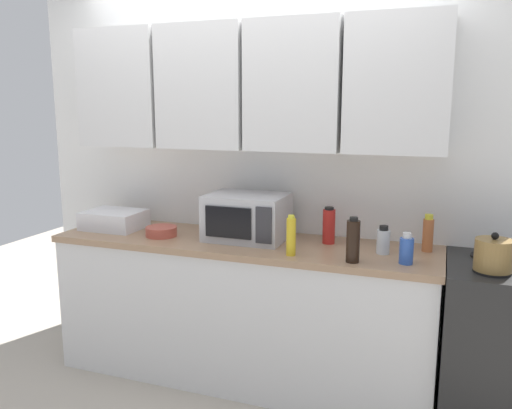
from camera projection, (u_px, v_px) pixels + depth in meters
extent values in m
cube|color=white|center=(260.00, 170.00, 3.42)|extent=(3.23, 0.06, 2.60)
cube|color=silver|center=(127.00, 89.00, 3.45)|extent=(0.56, 0.33, 0.75)
cube|color=silver|center=(207.00, 88.00, 3.25)|extent=(0.56, 0.33, 0.75)
cube|color=silver|center=(296.00, 86.00, 3.05)|extent=(0.56, 0.33, 0.75)
cube|color=silver|center=(398.00, 85.00, 2.86)|extent=(0.56, 0.33, 0.75)
cube|color=silver|center=(242.00, 312.00, 3.28)|extent=(2.33, 0.60, 0.86)
cube|color=#9E7A5B|center=(242.00, 243.00, 3.19)|extent=(2.36, 0.63, 0.04)
cylinder|color=black|center=(492.00, 271.00, 2.57)|extent=(0.18, 0.18, 0.01)
cylinder|color=black|center=(488.00, 256.00, 2.83)|extent=(0.18, 0.18, 0.01)
cylinder|color=olive|center=(493.00, 255.00, 2.55)|extent=(0.18, 0.18, 0.16)
sphere|color=black|center=(495.00, 236.00, 2.54)|extent=(0.04, 0.04, 0.04)
cube|color=#B7B7BC|center=(247.00, 217.00, 3.20)|extent=(0.48, 0.36, 0.28)
cube|color=black|center=(228.00, 223.00, 3.04)|extent=(0.29, 0.01, 0.18)
cube|color=#2D2D33|center=(264.00, 225.00, 2.97)|extent=(0.10, 0.01, 0.21)
cube|color=silver|center=(114.00, 220.00, 3.49)|extent=(0.38, 0.30, 0.12)
cylinder|color=black|center=(353.00, 241.00, 2.72)|extent=(0.07, 0.07, 0.22)
cylinder|color=black|center=(354.00, 219.00, 2.70)|extent=(0.04, 0.04, 0.02)
cylinder|color=#BC6638|center=(428.00, 235.00, 2.93)|extent=(0.06, 0.06, 0.19)
cylinder|color=yellow|center=(429.00, 217.00, 2.91)|extent=(0.05, 0.05, 0.03)
cylinder|color=gold|center=(291.00, 237.00, 2.85)|extent=(0.05, 0.05, 0.21)
cylinder|color=yellow|center=(291.00, 217.00, 2.83)|extent=(0.04, 0.04, 0.02)
cylinder|color=silver|center=(383.00, 242.00, 2.89)|extent=(0.07, 0.07, 0.13)
cylinder|color=black|center=(384.00, 228.00, 2.87)|extent=(0.05, 0.05, 0.03)
cylinder|color=#2D56B7|center=(406.00, 251.00, 2.70)|extent=(0.07, 0.07, 0.14)
cylinder|color=silver|center=(407.00, 236.00, 2.69)|extent=(0.05, 0.05, 0.03)
cylinder|color=red|center=(329.00, 227.00, 3.10)|extent=(0.07, 0.07, 0.21)
cylinder|color=black|center=(329.00, 208.00, 3.08)|extent=(0.05, 0.05, 0.02)
cylinder|color=#B24C3D|center=(161.00, 231.00, 3.29)|extent=(0.20, 0.20, 0.06)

